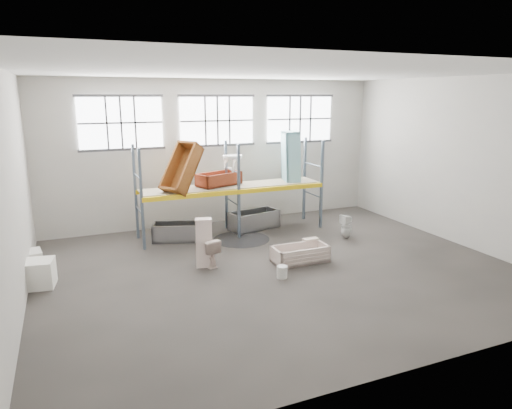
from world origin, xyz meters
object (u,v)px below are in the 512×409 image
bathtub_beige (300,254)px  toilet_beige (207,252)px  bucket (282,272)px  rust_tub_flat (219,179)px  steel_tub_right (254,220)px  blue_tub_upright (291,157)px  cistern_tall (204,243)px  toilet_white (347,226)px  carton_near (37,274)px  steel_tub_left (177,232)px

bathtub_beige → toilet_beige: bearing=164.2°
bucket → rust_tub_flat: bearing=92.9°
steel_tub_right → blue_tub_upright: size_ratio=0.95×
cistern_tall → steel_tub_right: bearing=60.8°
toilet_white → bucket: toilet_white is taller
toilet_white → blue_tub_upright: 3.01m
cistern_tall → toilet_white: cistern_tall is taller
toilet_white → carton_near: toilet_white is taller
bucket → blue_tub_upright: bearing=60.8°
toilet_beige → cistern_tall: size_ratio=0.58×
steel_tub_right → steel_tub_left: bearing=-174.2°
toilet_beige → cistern_tall: (-0.10, -0.03, 0.28)m
bathtub_beige → blue_tub_upright: 4.22m
bathtub_beige → steel_tub_left: size_ratio=1.00×
steel_tub_left → bathtub_beige: bearing=-50.1°
blue_tub_upright → steel_tub_left: bearing=-177.6°
steel_tub_right → blue_tub_upright: bearing=-4.5°
steel_tub_right → carton_near: carton_near is taller
cistern_tall → rust_tub_flat: rust_tub_flat is taller
rust_tub_flat → blue_tub_upright: 2.62m
steel_tub_right → rust_tub_flat: 1.95m
carton_near → toilet_white: bearing=2.6°
steel_tub_left → rust_tub_flat: 2.16m
steel_tub_left → carton_near: bearing=-150.2°
toilet_beige → steel_tub_left: size_ratio=0.50×
toilet_white → carton_near: 8.96m
cistern_tall → steel_tub_right: 3.80m
steel_tub_right → rust_tub_flat: size_ratio=1.16×
cistern_tall → steel_tub_left: (-0.14, 2.49, -0.38)m
cistern_tall → rust_tub_flat: 3.28m
toilet_white → rust_tub_flat: size_ratio=0.53×
toilet_beige → carton_near: bearing=-18.9°
toilet_beige → toilet_white: same height
bucket → carton_near: (-5.60, 1.77, 0.17)m
blue_tub_upright → bucket: (-2.33, -4.18, -2.24)m
rust_tub_flat → steel_tub_left: bearing=-170.0°
steel_tub_right → rust_tub_flat: bearing=-179.4°
steel_tub_left → blue_tub_upright: 4.56m
steel_tub_left → steel_tub_right: size_ratio=0.91×
bathtub_beige → toilet_white: size_ratio=1.99×
blue_tub_upright → bucket: blue_tub_upright is taller
steel_tub_right → rust_tub_flat: (-1.23, -0.01, 1.51)m
bathtub_beige → toilet_white: (2.39, 1.34, 0.16)m
toilet_beige → carton_near: toilet_beige is taller
steel_tub_left → carton_near: size_ratio=2.00×
steel_tub_left → blue_tub_upright: (4.03, 0.17, 2.12)m
rust_tub_flat → toilet_white: bearing=-30.4°
bathtub_beige → blue_tub_upright: bearing=68.1°
cistern_tall → carton_near: bearing=-169.8°
steel_tub_left → rust_tub_flat: rust_tub_flat is taller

